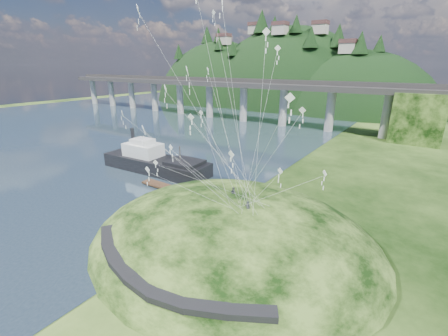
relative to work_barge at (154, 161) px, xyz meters
The scene contains 10 objects.
ground 22.50m from the work_barge, 37.20° to the right, with size 320.00×320.00×0.00m, color black.
water 56.63m from the work_barge, 163.10° to the left, with size 240.00×240.00×0.00m, color #2F4557.
grass_hill 28.53m from the work_barge, 24.07° to the right, with size 36.00×32.00×13.00m.
footpath 34.40m from the work_barge, 42.62° to the right, with size 22.29×5.84×0.83m.
bridge 57.69m from the work_barge, 98.66° to the left, with size 160.00×11.00×15.00m.
far_ridge 112.03m from the work_barge, 103.33° to the left, with size 153.00×70.00×94.50m.
work_barge is the anchor object (origin of this frame).
wooden_dock 11.14m from the work_barge, 29.02° to the right, with size 12.20×1.92×0.87m.
kite_flyers 28.44m from the work_barge, 22.19° to the right, with size 4.24×3.08×1.68m.
kite_swarm 29.80m from the work_barge, 28.48° to the right, with size 20.80×16.89×21.57m.
Camera 1 is at (24.99, -24.12, 19.68)m, focal length 24.00 mm.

